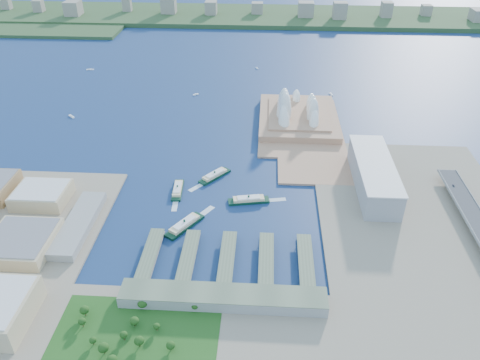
# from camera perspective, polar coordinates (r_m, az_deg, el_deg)

# --- Properties ---
(ground) EXTENTS (3000.00, 3000.00, 0.00)m
(ground) POSITION_cam_1_polar(r_m,az_deg,el_deg) (572.63, -2.32, -4.78)
(ground) COLOR #10204D
(ground) RESTS_ON ground
(east_land) EXTENTS (240.00, 500.00, 3.00)m
(east_land) POSITION_cam_1_polar(r_m,az_deg,el_deg) (563.47, 22.50, -8.32)
(east_land) COLOR gray
(east_land) RESTS_ON ground
(peninsula) EXTENTS (135.00, 220.00, 3.00)m
(peninsula) POSITION_cam_1_polar(r_m,az_deg,el_deg) (793.37, 7.30, 6.57)
(peninsula) COLOR #AA7C5D
(peninsula) RESTS_ON ground
(far_shore) EXTENTS (2200.00, 260.00, 12.00)m
(far_shore) POSITION_cam_1_polar(r_m,az_deg,el_deg) (1472.22, 1.52, 19.37)
(far_shore) COLOR #2D4926
(far_shore) RESTS_ON ground
(opera_house) EXTENTS (134.00, 180.00, 58.00)m
(opera_house) POSITION_cam_1_polar(r_m,az_deg,el_deg) (798.55, 7.20, 9.17)
(opera_house) COLOR white
(opera_house) RESTS_ON peninsula
(toaster_building) EXTENTS (45.00, 155.00, 35.00)m
(toaster_building) POSITION_cam_1_polar(r_m,az_deg,el_deg) (640.86, 15.98, 0.56)
(toaster_building) COLOR gray
(toaster_building) RESTS_ON east_land
(ferry_wharves) EXTENTS (184.00, 90.00, 9.30)m
(ferry_wharves) POSITION_cam_1_polar(r_m,az_deg,el_deg) (511.35, -1.56, -9.56)
(ferry_wharves) COLOR #54624A
(ferry_wharves) RESTS_ON ground
(terminal_building) EXTENTS (200.00, 28.00, 12.00)m
(terminal_building) POSITION_cam_1_polar(r_m,az_deg,el_deg) (465.77, -2.08, -14.15)
(terminal_building) COLOR gray
(terminal_building) RESTS_ON south_land
(park) EXTENTS (150.00, 110.00, 16.00)m
(park) POSITION_cam_1_polar(r_m,az_deg,el_deg) (441.45, -13.06, -18.42)
(park) COLOR #194714
(park) RESTS_ON south_land
(far_skyline) EXTENTS (1900.00, 140.00, 55.00)m
(far_skyline) POSITION_cam_1_polar(r_m,az_deg,el_deg) (1445.24, 1.51, 20.47)
(far_skyline) COLOR gray
(far_skyline) RESTS_ON far_shore
(ferry_a) EXTENTS (15.34, 49.23, 9.18)m
(ferry_a) POSITION_cam_1_polar(r_m,az_deg,el_deg) (624.28, -7.62, -1.00)
(ferry_a) COLOR #0C301E
(ferry_a) RESTS_ON ground
(ferry_b) EXTENTS (42.63, 47.84, 9.69)m
(ferry_b) POSITION_cam_1_polar(r_m,az_deg,el_deg) (648.58, -3.10, 0.71)
(ferry_b) COLOR #0C301E
(ferry_b) RESTS_ON ground
(ferry_c) EXTENTS (42.94, 54.63, 10.61)m
(ferry_c) POSITION_cam_1_polar(r_m,az_deg,el_deg) (560.67, -6.78, -5.29)
(ferry_c) COLOR #0C301E
(ferry_c) RESTS_ON ground
(ferry_d) EXTENTS (54.27, 22.98, 9.96)m
(ferry_d) POSITION_cam_1_polar(r_m,az_deg,el_deg) (598.57, 1.06, -2.28)
(ferry_d) COLOR #0C301E
(ferry_d) RESTS_ON ground
(boat_a) EXTENTS (14.00, 13.42, 2.99)m
(boat_a) POSITION_cam_1_polar(r_m,az_deg,el_deg) (871.88, -19.85, 7.33)
(boat_a) COLOR white
(boat_a) RESTS_ON ground
(boat_b) EXTENTS (10.50, 9.80, 2.88)m
(boat_b) POSITION_cam_1_polar(r_m,az_deg,el_deg) (914.83, -5.41, 10.36)
(boat_b) COLOR white
(boat_b) RESTS_ON ground
(boat_c) EXTENTS (6.57, 13.24, 2.86)m
(boat_c) POSITION_cam_1_polar(r_m,az_deg,el_deg) (928.98, 11.04, 10.25)
(boat_c) COLOR white
(boat_c) RESTS_ON ground
(boat_d) EXTENTS (16.09, 6.03, 2.66)m
(boat_d) POSITION_cam_1_polar(r_m,az_deg,el_deg) (1091.02, -17.82, 12.72)
(boat_d) COLOR white
(boat_d) RESTS_ON ground
(boat_e) EXTENTS (6.58, 10.52, 2.47)m
(boat_e) POSITION_cam_1_polar(r_m,az_deg,el_deg) (1050.73, 2.08, 13.49)
(boat_e) COLOR white
(boat_e) RESTS_ON ground
(car_c) EXTENTS (1.96, 4.82, 1.40)m
(car_c) POSITION_cam_1_polar(r_m,az_deg,el_deg) (664.61, 24.59, -0.62)
(car_c) COLOR slate
(car_c) RESTS_ON expressway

